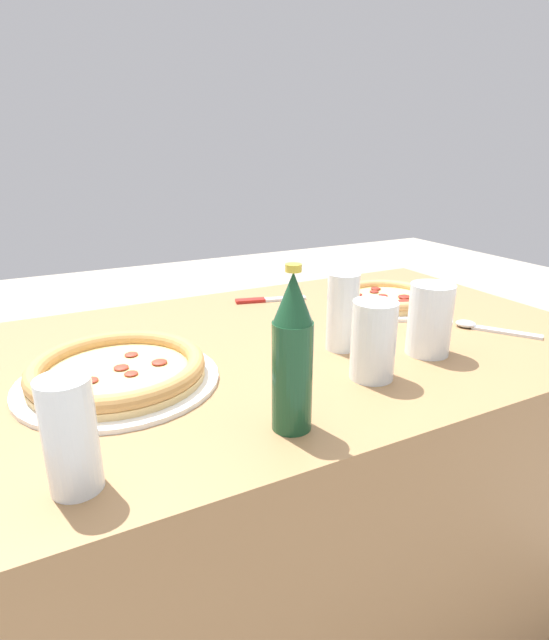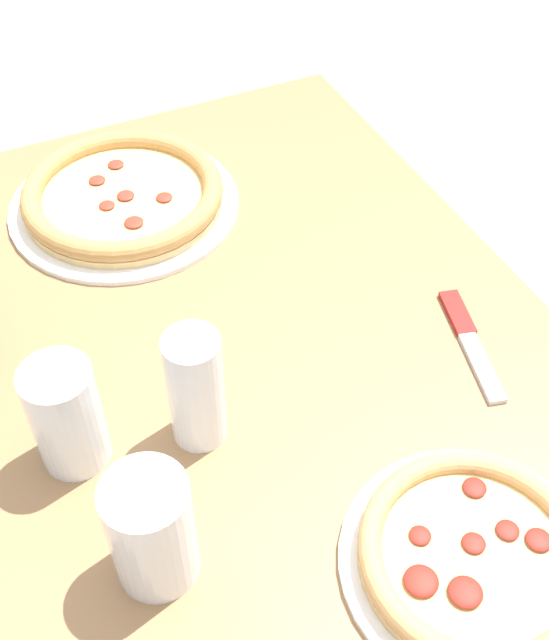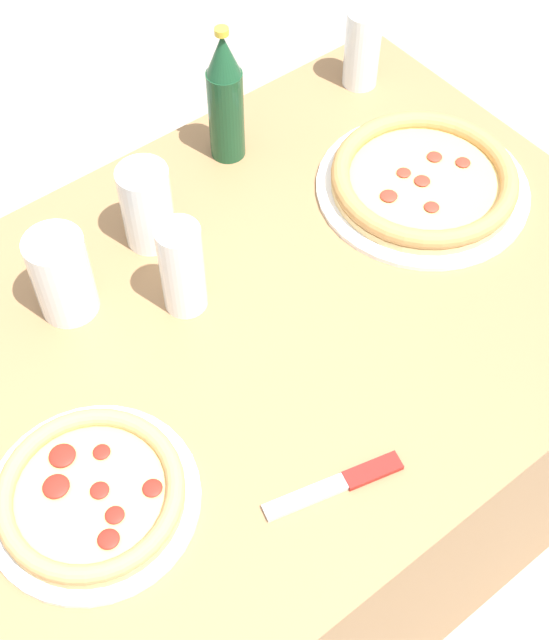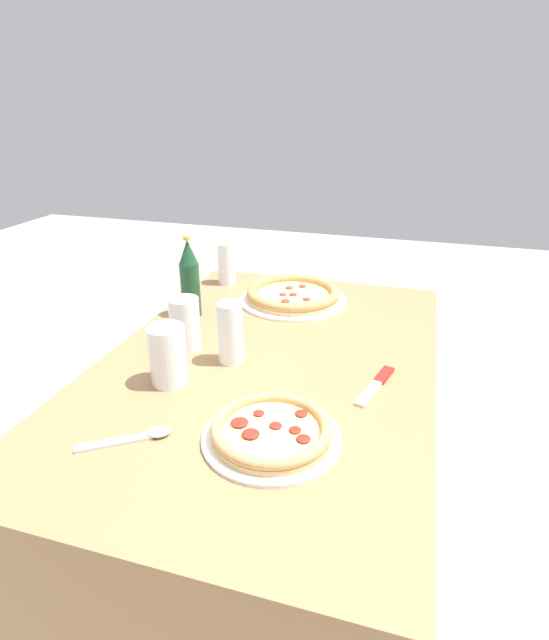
# 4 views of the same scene
# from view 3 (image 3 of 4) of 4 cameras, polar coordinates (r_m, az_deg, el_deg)

# --- Properties ---
(ground_plane) EXTENTS (8.00, 8.00, 0.00)m
(ground_plane) POSITION_cam_3_polar(r_m,az_deg,el_deg) (1.88, -1.60, -13.50)
(ground_plane) COLOR #A89E8E
(table) EXTENTS (1.23, 0.80, 0.72)m
(table) POSITION_cam_3_polar(r_m,az_deg,el_deg) (1.56, -1.89, -8.35)
(table) COLOR #997047
(table) RESTS_ON ground_plane
(pizza_salami) EXTENTS (0.34, 0.34, 0.04)m
(pizza_salami) POSITION_cam_3_polar(r_m,az_deg,el_deg) (1.43, 9.54, 8.79)
(pizza_salami) COLOR white
(pizza_salami) RESTS_ON table
(pizza_veggie) EXTENTS (0.27, 0.27, 0.04)m
(pizza_veggie) POSITION_cam_3_polar(r_m,az_deg,el_deg) (1.12, -11.65, -10.89)
(pizza_veggie) COLOR white
(pizza_veggie) RESTS_ON table
(glass_lemonade) EXTENTS (0.08, 0.08, 0.14)m
(glass_lemonade) POSITION_cam_3_polar(r_m,az_deg,el_deg) (1.26, -13.38, 2.57)
(glass_lemonade) COLOR white
(glass_lemonade) RESTS_ON table
(glass_water) EXTENTS (0.08, 0.08, 0.14)m
(glass_water) POSITION_cam_3_polar(r_m,az_deg,el_deg) (1.33, -8.12, 7.01)
(glass_water) COLOR white
(glass_water) RESTS_ON table
(glass_cola) EXTENTS (0.06, 0.06, 0.14)m
(glass_cola) POSITION_cam_3_polar(r_m,az_deg,el_deg) (1.59, 5.63, 16.80)
(glass_cola) COLOR white
(glass_cola) RESTS_ON table
(glass_red_wine) EXTENTS (0.06, 0.06, 0.15)m
(glass_red_wine) POSITION_cam_3_polar(r_m,az_deg,el_deg) (1.23, -5.93, 3.20)
(glass_red_wine) COLOR white
(glass_red_wine) RESTS_ON table
(beer_bottle) EXTENTS (0.06, 0.06, 0.24)m
(beer_bottle) POSITION_cam_3_polar(r_m,az_deg,el_deg) (1.42, -3.17, 14.00)
(beer_bottle) COLOR #194728
(beer_bottle) RESTS_ON table
(knife) EXTENTS (0.19, 0.07, 0.01)m
(knife) POSITION_cam_3_polar(r_m,az_deg,el_deg) (1.13, 4.31, -10.33)
(knife) COLOR maroon
(knife) RESTS_ON table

